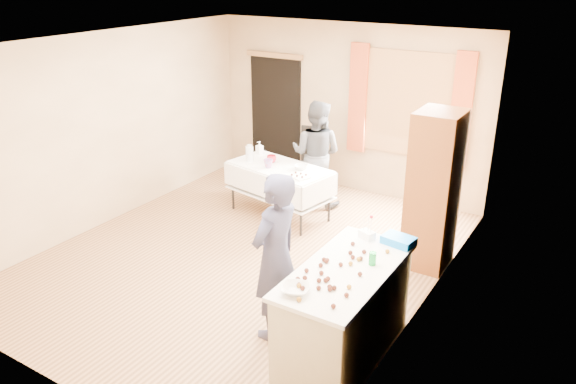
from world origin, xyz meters
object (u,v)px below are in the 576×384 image
Objects in this scene: girl at (275,257)px; woman at (316,154)px; counter at (344,312)px; cabinet at (433,191)px; party_table at (280,186)px; chair at (311,176)px.

woman is at bearing -151.70° from girl.
counter is 0.81m from girl.
cabinet is 2.34m from party_table.
party_table is 1.51× the size of chair.
counter is 3.18m from party_table.
girl reaches higher than woman.
counter is 3.89m from chair.
counter is 1.47× the size of chair.
counter is at bearing 100.33° from girl.
cabinet reaches higher than woman.
cabinet reaches higher than girl.
party_table is 2.81m from girl.
woman is at bearing 80.13° from party_table.
woman is (-1.23, 3.00, -0.04)m from girl.
girl is at bearing -77.76° from chair.
cabinet reaches higher than party_table.
counter is at bearing 115.55° from woman.
chair is at bearing 100.25° from party_table.
counter is 0.98× the size of woman.
cabinet is 1.78× the size of chair.
chair reaches higher than counter.
girl reaches higher than party_table.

